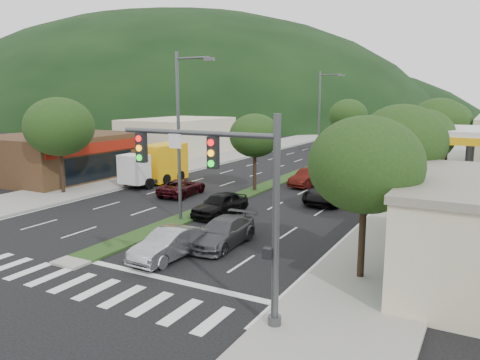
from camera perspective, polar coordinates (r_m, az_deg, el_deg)
The scene contains 29 objects.
ground at distance 23.17m, azimuth -19.04°, elevation -9.27°, with size 160.00×160.00×0.00m, color black.
sidewalk_right at distance 40.41m, azimuth 22.54°, elevation -1.12°, with size 5.00×90.00×0.15m, color gray.
sidewalk_left at distance 49.82m, azimuth -7.97°, elevation 1.61°, with size 6.00×90.00×0.15m, color gray.
median at distance 46.18m, azimuth 7.40°, elevation 0.92°, with size 1.60×56.00×0.12m, color #183312.
crosswalk at distance 21.97m, azimuth -22.94°, elevation -10.61°, with size 19.00×2.20×0.01m, color silver.
traffic_signal at distance 15.21m, azimuth -1.01°, elevation -0.69°, with size 6.12×0.40×7.00m.
shop_left at distance 46.02m, azimuth -21.02°, elevation 2.73°, with size 10.15×12.00×4.00m.
bldg_left_far at distance 60.29m, azimuth -7.53°, elevation 5.25°, with size 9.00×14.00×4.60m, color beige.
hill_far at distance 157.66m, azimuth -9.22°, elevation 7.47°, with size 176.00×132.00×82.00m, color black.
tree_r_a at distance 19.23m, azimuth 15.05°, elevation 1.81°, with size 4.60×4.60×6.63m.
tree_r_b at distance 27.00m, azimuth 19.13°, elevation 4.42°, with size 4.80×4.80×6.94m.
tree_r_c at distance 34.91m, azimuth 21.33°, elevation 5.03°, with size 4.40×4.40×6.48m.
tree_r_d at distance 44.79m, azimuth 23.06°, elevation 6.49°, with size 5.00×5.00×7.17m.
tree_r_e at distance 54.76m, azimuth 24.12°, elevation 6.66°, with size 4.60×4.60×6.71m.
tree_med_near at distance 36.55m, azimuth 1.82°, elevation 5.43°, with size 4.00×4.00×6.02m.
tree_med_far at distance 60.82m, azimuth 13.04°, elevation 7.68°, with size 4.80×4.80×6.94m.
tree_l_a at distance 37.98m, azimuth -21.19°, elevation 6.07°, with size 5.20×5.20×7.25m.
streetlight_near at distance 27.81m, azimuth -7.17°, elevation 6.20°, with size 2.60×0.25×10.00m.
streetlight_mid at distance 50.24m, azimuth 9.86°, elevation 7.94°, with size 2.60×0.25×10.00m.
sedan_silver at distance 22.22m, azimuth -8.64°, elevation -7.72°, with size 1.50×4.31×1.42m, color gray.
suv_maroon at distance 35.84m, azimuth -7.06°, elevation -0.87°, with size 2.10×4.56×1.27m, color black.
car_queue_a at distance 29.57m, azimuth -2.44°, elevation -2.97°, with size 1.77×4.40×1.50m, color black.
car_queue_b at distance 23.87m, azimuth -2.11°, elevation -6.37°, with size 1.94×4.78×1.39m, color #434347.
car_queue_c at distance 39.55m, azimuth 8.35°, elevation 0.31°, with size 1.56×4.47×1.47m, color #420F0B.
car_queue_d at distance 33.77m, azimuth 11.03°, elevation -1.46°, with size 2.52×5.46×1.52m, color black.
car_queue_e at distance 44.25m, azimuth 10.49°, elevation 1.27°, with size 1.68×4.16×1.42m, color #54545A.
car_queue_f at distance 51.85m, azimuth 15.23°, elevation 2.36°, with size 1.90×4.68×1.36m, color black.
box_truck at distance 41.04m, azimuth -10.04°, elevation 1.79°, with size 2.70×6.73×3.30m.
motorhome at distance 54.49m, azimuth 20.67°, elevation 3.76°, with size 3.96×9.75×3.64m.
Camera 1 is at (16.41, -14.51, 7.55)m, focal length 35.00 mm.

